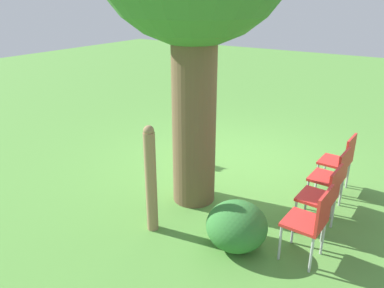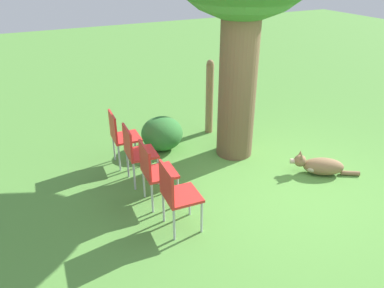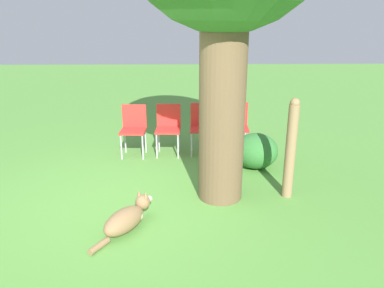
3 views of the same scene
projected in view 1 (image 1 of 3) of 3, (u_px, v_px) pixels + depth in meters
name	position (u px, v px, depth m)	size (l,w,h in m)	color
ground_plane	(228.00, 166.00, 6.65)	(30.00, 30.00, 0.00)	#56933D
dog	(192.00, 151.00, 6.90)	(0.96, 0.65, 0.37)	olive
fence_post	(151.00, 179.00, 4.61)	(0.14, 0.14, 1.42)	#937551
red_chair_0	(341.00, 159.00, 5.62)	(0.44, 0.46, 0.91)	red
red_chair_1	(333.00, 175.00, 5.12)	(0.44, 0.46, 0.91)	red
red_chair_2	(324.00, 195.00, 4.61)	(0.44, 0.46, 0.91)	red
red_chair_3	(312.00, 219.00, 4.11)	(0.44, 0.46, 0.91)	red
low_shrub	(237.00, 226.00, 4.42)	(0.73, 0.73, 0.58)	#337533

